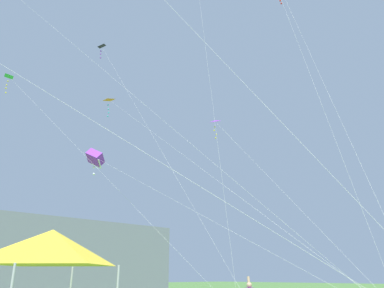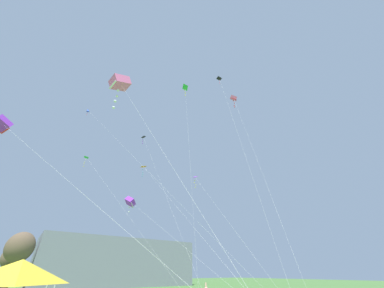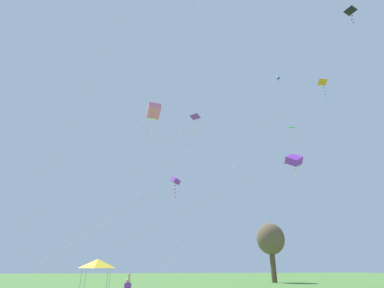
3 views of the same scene
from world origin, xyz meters
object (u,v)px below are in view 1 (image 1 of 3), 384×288
at_px(kite_purple_delta_0, 217,124).
at_px(kite_orange_delta_7, 110,101).
at_px(kite_black_delta_2, 102,47).
at_px(kite_green_delta_3, 11,79).
at_px(kite_purple_box_6, 95,158).
at_px(festival_tent, 51,247).

height_order(kite_purple_delta_0, kite_orange_delta_7, kite_orange_delta_7).
height_order(kite_black_delta_2, kite_orange_delta_7, kite_black_delta_2).
distance_m(kite_purple_delta_0, kite_green_delta_3, 17.12).
distance_m(kite_purple_delta_0, kite_purple_box_6, 10.30).
distance_m(kite_purple_delta_0, kite_black_delta_2, 20.79).
xyz_separation_m(kite_purple_delta_0, kite_orange_delta_7, (-1.86, 11.68, 5.30)).
xyz_separation_m(festival_tent, kite_orange_delta_7, (11.89, 18.95, 14.62)).
bearing_deg(kite_purple_box_6, kite_black_delta_2, 65.15).
bearing_deg(festival_tent, kite_purple_box_6, 59.74).
bearing_deg(kite_black_delta_2, festival_tent, -118.82).
bearing_deg(kite_purple_delta_0, kite_orange_delta_7, 99.03).
bearing_deg(festival_tent, kite_purple_delta_0, 27.88).
relative_size(kite_black_delta_2, kite_purple_box_6, 1.13).
relative_size(festival_tent, kite_purple_delta_0, 0.25).
distance_m(festival_tent, kite_orange_delta_7, 26.73).
relative_size(kite_purple_delta_0, kite_purple_box_6, 0.54).
height_order(kite_green_delta_3, kite_purple_box_6, kite_green_delta_3).
bearing_deg(kite_black_delta_2, kite_purple_delta_0, -86.11).
relative_size(kite_black_delta_2, kite_orange_delta_7, 1.02).
bearing_deg(kite_green_delta_3, festival_tent, -100.06).
bearing_deg(kite_purple_box_6, kite_purple_delta_0, -66.89).
bearing_deg(kite_black_delta_2, kite_orange_delta_7, -100.88).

